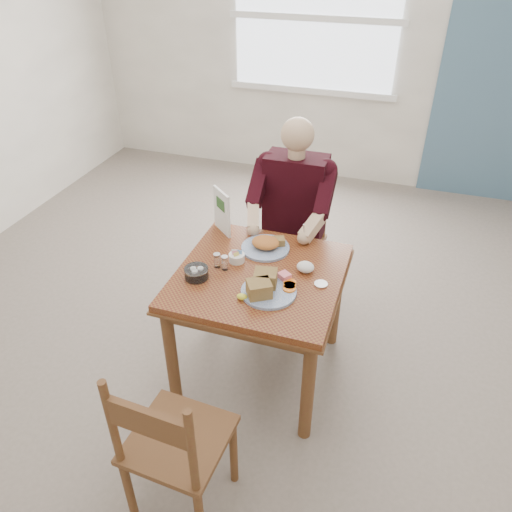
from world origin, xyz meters
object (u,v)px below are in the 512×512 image
(chair_far, at_px, (294,241))
(diner, at_px, (292,206))
(table, at_px, (259,289))
(near_plate, at_px, (266,286))
(chair_near, at_px, (173,446))
(far_plate, at_px, (266,245))

(chair_far, bearing_deg, diner, -89.99)
(table, xyz_separation_m, near_plate, (0.09, -0.15, 0.15))
(chair_near, bearing_deg, near_plate, 78.82)
(diner, relative_size, far_plate, 3.65)
(table, xyz_separation_m, far_plate, (-0.04, 0.25, 0.14))
(chair_far, distance_m, near_plate, 1.00)
(chair_near, relative_size, near_plate, 2.44)
(chair_far, height_order, chair_near, same)
(chair_far, height_order, diner, diner)
(chair_near, distance_m, diner, 1.72)
(table, distance_m, chair_far, 0.81)
(chair_near, relative_size, far_plate, 2.50)
(chair_far, distance_m, diner, 0.34)
(chair_far, relative_size, near_plate, 2.44)
(table, distance_m, diner, 0.73)
(chair_near, distance_m, far_plate, 1.26)
(table, bearing_deg, chair_near, -94.55)
(chair_near, height_order, near_plate, chair_near)
(near_plate, bearing_deg, table, 119.89)
(chair_near, bearing_deg, diner, 87.36)
(chair_far, bearing_deg, far_plate, -93.72)
(table, relative_size, diner, 0.66)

